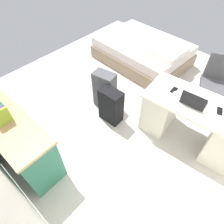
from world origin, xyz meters
TOP-DOWN VIEW (x-y plane):
  - ground_plane at (0.00, 0.00)m, footprint 5.30×5.30m
  - desk at (-0.96, -0.07)m, footprint 1.49×0.77m
  - office_chair at (-0.89, -0.99)m, footprint 0.60×0.60m
  - credenza at (0.83, 1.77)m, footprint 1.80×0.48m
  - bed at (0.79, -1.34)m, footprint 1.99×1.52m
  - suitcase_black at (0.17, 0.41)m, footprint 0.37×0.23m
  - suitcase_spare_grey at (0.48, 0.23)m, footprint 0.39×0.28m
  - laptop at (-0.88, -0.00)m, footprint 0.33×0.24m
  - computer_mouse at (-0.62, -0.02)m, footprint 0.07×0.10m
  - cell_phone_near_laptop at (-1.19, -0.11)m, footprint 0.11×0.15m
  - cell_phone_by_mouse at (-0.57, -0.08)m, footprint 0.07×0.14m

SIDE VIEW (x-z plane):
  - ground_plane at x=0.00m, z-range 0.00..0.00m
  - bed at x=0.79m, z-range -0.05..0.53m
  - suitcase_black at x=0.17m, z-range 0.00..0.61m
  - suitcase_spare_grey at x=0.48m, z-range 0.00..0.68m
  - desk at x=-0.96m, z-range 0.02..0.76m
  - credenza at x=0.83m, z-range 0.00..0.79m
  - office_chair at x=-0.89m, z-range -0.05..0.89m
  - cell_phone_near_laptop at x=-1.19m, z-range 0.74..0.75m
  - cell_phone_by_mouse at x=-0.57m, z-range 0.74..0.75m
  - computer_mouse at x=-0.62m, z-range 0.74..0.77m
  - laptop at x=-0.88m, z-range 0.69..0.90m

